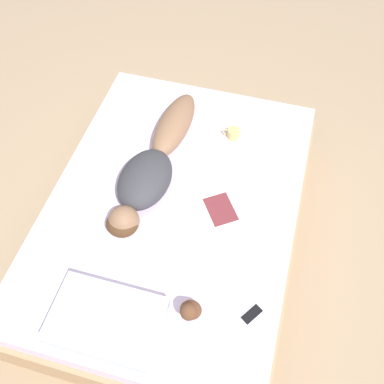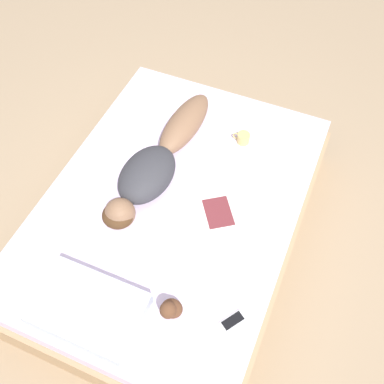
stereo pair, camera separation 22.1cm
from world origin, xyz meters
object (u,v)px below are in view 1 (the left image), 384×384
(person, at_px, (153,165))
(cell_phone, at_px, (252,314))
(coffee_mug, at_px, (233,133))
(open_magazine, at_px, (238,204))

(person, xyz_separation_m, cell_phone, (-0.84, 0.79, -0.09))
(coffee_mug, bearing_deg, open_magazine, 105.63)
(open_magazine, bearing_deg, person, -43.85)
(cell_phone, bearing_deg, person, -9.37)
(person, distance_m, cell_phone, 1.16)
(open_magazine, bearing_deg, cell_phone, 72.98)
(person, distance_m, open_magazine, 0.62)
(open_magazine, distance_m, cell_phone, 0.74)
(open_magazine, xyz_separation_m, cell_phone, (-0.23, 0.70, 0.00))
(person, distance_m, coffee_mug, 0.66)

